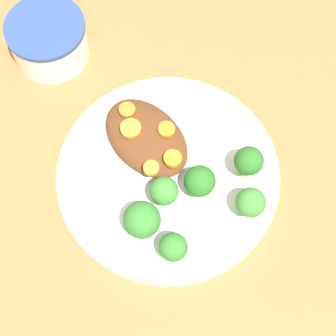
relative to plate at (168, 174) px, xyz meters
The scene contains 15 objects.
ground_plane 0.01m from the plate, ahead, with size 4.00×4.00×0.00m, color #9E6638.
plate is the anchor object (origin of this frame).
dip_bowl 0.25m from the plate, ahead, with size 0.11×0.11×0.06m.
stew_mound 0.05m from the plate, ahead, with size 0.12×0.08×0.03m, color #5B3319.
broccoli_floret_0 0.05m from the plate, 162.72° to the right, with size 0.04×0.04×0.05m.
broccoli_floret_1 0.09m from the plate, 117.23° to the left, with size 0.04×0.04×0.06m.
broccoli_floret_2 0.10m from the plate, 130.21° to the right, with size 0.03×0.03×0.05m.
broccoli_floret_3 0.11m from the plate, 142.78° to the left, with size 0.03×0.03×0.05m.
broccoli_floret_4 0.11m from the plate, 158.42° to the right, with size 0.03×0.03×0.05m.
broccoli_floret_5 0.05m from the plate, 132.45° to the left, with size 0.03×0.03×0.05m.
carrot_slice_0 0.04m from the plate, 70.91° to the left, with size 0.02×0.02×0.01m, color orange.
carrot_slice_1 0.07m from the plate, ahead, with size 0.03×0.03×0.01m, color orange.
carrot_slice_2 0.06m from the plate, 38.08° to the right, with size 0.02×0.02×0.01m, color orange.
carrot_slice_3 0.09m from the plate, ahead, with size 0.02×0.02×0.00m, color orange.
carrot_slice_4 0.04m from the plate, 59.37° to the right, with size 0.02×0.02×0.01m, color orange.
Camera 1 is at (-0.20, 0.17, 0.65)m, focal length 60.00 mm.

